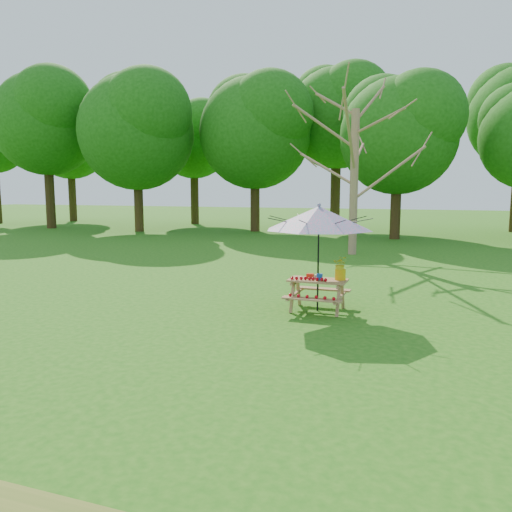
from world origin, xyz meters
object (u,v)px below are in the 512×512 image
(picnic_table, at_px, (318,295))
(patio_umbrella, at_px, (319,218))
(flower_bucket, at_px, (340,267))
(bare_tree, at_px, (358,46))

(picnic_table, relative_size, patio_umbrella, 0.53)
(picnic_table, xyz_separation_m, flower_bucket, (0.45, 0.11, 0.61))
(bare_tree, height_order, flower_bucket, bare_tree)
(bare_tree, bearing_deg, patio_umbrella, -85.59)
(picnic_table, relative_size, flower_bucket, 2.64)
(bare_tree, xyz_separation_m, flower_bucket, (1.18, -9.34, -6.87))
(patio_umbrella, bearing_deg, picnic_table, -95.19)
(picnic_table, distance_m, flower_bucket, 0.77)
(flower_bucket, bearing_deg, bare_tree, 97.18)
(bare_tree, bearing_deg, flower_bucket, -82.82)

